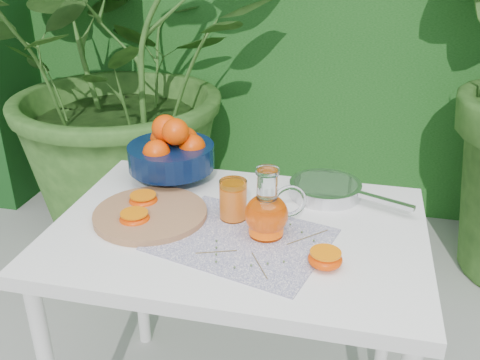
% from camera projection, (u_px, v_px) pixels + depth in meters
% --- Properties ---
extents(potted_plant_left, '(2.42, 2.42, 1.75)m').
position_uv_depth(potted_plant_left, '(128.00, 65.00, 2.61)').
color(potted_plant_left, '#284F1B').
rests_on(potted_plant_left, ground).
extents(white_table, '(1.00, 0.70, 0.75)m').
position_uv_depth(white_table, '(238.00, 252.00, 1.48)').
color(white_table, white).
rests_on(white_table, ground).
extents(placemat, '(0.50, 0.43, 0.00)m').
position_uv_depth(placemat, '(242.00, 239.00, 1.39)').
color(placemat, '#0D104D').
rests_on(placemat, white_table).
extents(cutting_board, '(0.40, 0.40, 0.02)m').
position_uv_depth(cutting_board, '(150.00, 214.00, 1.49)').
color(cutting_board, '#AD724E').
rests_on(cutting_board, white_table).
extents(fruit_bowl, '(0.35, 0.35, 0.21)m').
position_uv_depth(fruit_bowl, '(172.00, 151.00, 1.68)').
color(fruit_bowl, black).
rests_on(fruit_bowl, white_table).
extents(juice_pitcher, '(0.17, 0.15, 0.19)m').
position_uv_depth(juice_pitcher, '(267.00, 212.00, 1.38)').
color(juice_pitcher, white).
rests_on(juice_pitcher, white_table).
extents(juice_tumbler, '(0.10, 0.10, 0.11)m').
position_uv_depth(juice_tumbler, '(233.00, 200.00, 1.46)').
color(juice_tumbler, white).
rests_on(juice_tumbler, white_table).
extents(saute_pan, '(0.40, 0.28, 0.04)m').
position_uv_depth(saute_pan, '(326.00, 188.00, 1.61)').
color(saute_pan, silver).
rests_on(saute_pan, white_table).
extents(orange_halves, '(0.62, 0.27, 0.04)m').
position_uv_depth(orange_halves, '(195.00, 224.00, 1.42)').
color(orange_halves, '#EE5F02').
rests_on(orange_halves, white_table).
extents(thyme_sprigs, '(0.32, 0.26, 0.01)m').
position_uv_depth(thyme_sprigs, '(264.00, 250.00, 1.33)').
color(thyme_sprigs, brown).
rests_on(thyme_sprigs, white_table).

